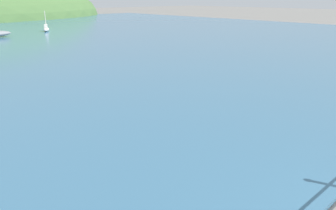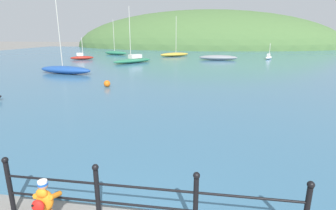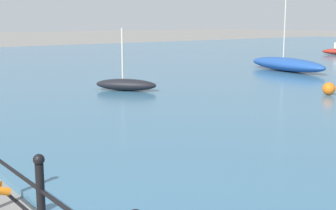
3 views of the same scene
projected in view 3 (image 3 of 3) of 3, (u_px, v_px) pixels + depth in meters
name	position (u px, v px, depth m)	size (l,w,h in m)	color
boat_white_sailboat	(287.00, 64.00, 22.85)	(5.07, 2.03, 6.07)	#1E4793
boat_twin_mast	(126.00, 84.00, 16.49)	(2.14, 1.90, 2.19)	black
mooring_buoy	(329.00, 89.00, 15.54)	(0.42, 0.42, 0.42)	orange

